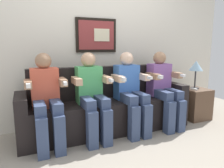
# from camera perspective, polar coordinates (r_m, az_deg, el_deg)

# --- Properties ---
(ground_plane) EXTENTS (6.19, 6.19, 0.00)m
(ground_plane) POSITION_cam_1_polar(r_m,az_deg,el_deg) (2.81, 1.25, -14.70)
(ground_plane) COLOR #9E9384
(back_wall_assembly) EXTENTS (4.76, 0.10, 2.60)m
(back_wall_assembly) POSITION_cam_1_polar(r_m,az_deg,el_deg) (3.27, -4.35, 12.20)
(back_wall_assembly) COLOR silver
(back_wall_assembly) RESTS_ON ground_plane
(couch) EXTENTS (2.36, 0.58, 0.90)m
(couch) POSITION_cam_1_polar(r_m,az_deg,el_deg) (2.98, -1.35, -6.81)
(couch) COLOR black
(couch) RESTS_ON ground_plane
(person_leftmost) EXTENTS (0.46, 0.56, 1.11)m
(person_leftmost) POSITION_cam_1_polar(r_m,az_deg,el_deg) (2.56, -17.48, -3.33)
(person_leftmost) COLOR #D8593F
(person_leftmost) RESTS_ON ground_plane
(person_left_center) EXTENTS (0.46, 0.56, 1.11)m
(person_left_center) POSITION_cam_1_polar(r_m,az_deg,el_deg) (2.66, -5.55, -2.38)
(person_left_center) COLOR #4CB266
(person_left_center) RESTS_ON ground_plane
(person_right_center) EXTENTS (0.46, 0.56, 1.11)m
(person_right_center) POSITION_cam_1_polar(r_m,az_deg,el_deg) (2.88, 5.01, -1.44)
(person_right_center) COLOR #3F72CC
(person_right_center) RESTS_ON ground_plane
(person_rightmost) EXTENTS (0.46, 0.56, 1.11)m
(person_rightmost) POSITION_cam_1_polar(r_m,az_deg,el_deg) (3.17, 13.86, -0.62)
(person_rightmost) COLOR #8C59A5
(person_rightmost) RESTS_ON ground_plane
(side_table_right) EXTENTS (0.40, 0.40, 0.50)m
(side_table_right) POSITION_cam_1_polar(r_m,az_deg,el_deg) (3.75, 21.68, -5.00)
(side_table_right) COLOR brown
(side_table_right) RESTS_ON ground_plane
(table_lamp) EXTENTS (0.22, 0.22, 0.46)m
(table_lamp) POSITION_cam_1_polar(r_m,az_deg,el_deg) (3.66, 21.94, 4.32)
(table_lamp) COLOR #333338
(table_lamp) RESTS_ON side_table_right
(spare_remote_on_table) EXTENTS (0.04, 0.13, 0.02)m
(spare_remote_on_table) POSITION_cam_1_polar(r_m,az_deg,el_deg) (3.61, 21.50, -1.29)
(spare_remote_on_table) COLOR white
(spare_remote_on_table) RESTS_ON side_table_right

